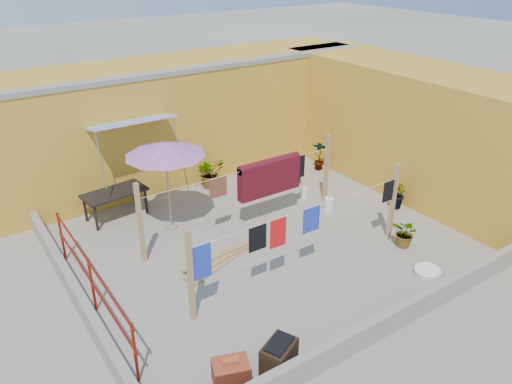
% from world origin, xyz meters
% --- Properties ---
extents(ground, '(80.00, 80.00, 0.00)m').
position_xyz_m(ground, '(0.00, 0.00, 0.00)').
color(ground, '#9E998E').
rests_on(ground, ground).
extents(wall_back, '(11.00, 3.27, 3.21)m').
position_xyz_m(wall_back, '(0.50, 4.69, 1.61)').
color(wall_back, gold).
rests_on(wall_back, ground).
extents(wall_right, '(2.40, 9.00, 3.20)m').
position_xyz_m(wall_right, '(5.20, 0.00, 1.60)').
color(wall_right, gold).
rests_on(wall_right, ground).
extents(parapet_front, '(8.30, 0.16, 0.44)m').
position_xyz_m(parapet_front, '(0.00, -3.58, 0.22)').
color(parapet_front, gray).
rests_on(parapet_front, ground).
extents(parapet_left, '(0.16, 7.30, 0.44)m').
position_xyz_m(parapet_left, '(-4.08, 0.00, 0.22)').
color(parapet_left, gray).
rests_on(parapet_left, ground).
extents(red_railing, '(0.05, 4.20, 1.10)m').
position_xyz_m(red_railing, '(-3.85, -0.20, 0.72)').
color(red_railing, maroon).
rests_on(red_railing, ground).
extents(clothesline_rig, '(5.09, 2.35, 1.80)m').
position_xyz_m(clothesline_rig, '(0.52, 0.51, 1.07)').
color(clothesline_rig, tan).
rests_on(clothesline_rig, ground).
extents(patio_umbrella, '(2.22, 2.22, 2.17)m').
position_xyz_m(patio_umbrella, '(-1.41, 1.77, 1.95)').
color(patio_umbrella, gray).
rests_on(patio_umbrella, ground).
extents(outdoor_table, '(1.56, 0.91, 0.70)m').
position_xyz_m(outdoor_table, '(-2.29, 2.96, 0.63)').
color(outdoor_table, black).
rests_on(outdoor_table, ground).
extents(brick_stack, '(0.65, 0.56, 0.48)m').
position_xyz_m(brick_stack, '(-2.71, -3.03, 0.21)').
color(brick_stack, '#9D3B24').
rests_on(brick_stack, ground).
extents(lumber_pile, '(2.06, 0.77, 0.13)m').
position_xyz_m(lumber_pile, '(-1.19, -0.15, 0.06)').
color(lumber_pile, tan).
rests_on(lumber_pile, ground).
extents(brazier, '(0.69, 0.60, 0.53)m').
position_xyz_m(brazier, '(-1.95, -3.20, 0.26)').
color(brazier, black).
rests_on(brazier, ground).
extents(white_basin, '(0.54, 0.54, 0.09)m').
position_xyz_m(white_basin, '(2.08, -2.83, 0.05)').
color(white_basin, white).
rests_on(white_basin, ground).
extents(water_jug_a, '(0.24, 0.24, 0.38)m').
position_xyz_m(water_jug_a, '(2.22, 0.33, 0.17)').
color(water_jug_a, white).
rests_on(water_jug_a, ground).
extents(water_jug_b, '(0.20, 0.20, 0.31)m').
position_xyz_m(water_jug_b, '(2.15, 1.23, 0.14)').
color(water_jug_b, white).
rests_on(water_jug_b, ground).
extents(green_hose, '(0.55, 0.55, 0.08)m').
position_xyz_m(green_hose, '(2.50, 2.18, 0.04)').
color(green_hose, '#176818').
rests_on(green_hose, ground).
extents(plant_back_a, '(0.78, 0.68, 0.85)m').
position_xyz_m(plant_back_a, '(0.46, 3.20, 0.42)').
color(plant_back_a, '#1A5418').
rests_on(plant_back_a, ground).
extents(plant_back_b, '(0.50, 0.50, 0.70)m').
position_xyz_m(plant_back_b, '(2.50, 2.08, 0.35)').
color(plant_back_b, '#1A5418').
rests_on(plant_back_b, ground).
extents(plant_right_a, '(0.55, 0.58, 0.91)m').
position_xyz_m(plant_right_a, '(3.70, 2.41, 0.46)').
color(plant_right_a, '#1A5418').
rests_on(plant_right_a, ground).
extents(plant_right_b, '(0.48, 0.53, 0.80)m').
position_xyz_m(plant_right_b, '(3.70, -0.57, 0.40)').
color(plant_right_b, '#1A5418').
rests_on(plant_right_b, ground).
extents(plant_right_c, '(0.56, 0.63, 0.65)m').
position_xyz_m(plant_right_c, '(2.47, -1.89, 0.33)').
color(plant_right_c, '#1A5418').
rests_on(plant_right_c, ground).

